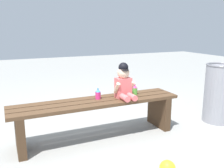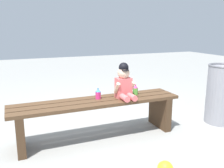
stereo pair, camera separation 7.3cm
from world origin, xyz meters
name	(u,v)px [view 1 (the left image)]	position (x,y,z in m)	size (l,w,h in m)	color
ground_plane	(98,137)	(0.00, 0.00, 0.00)	(16.00, 16.00, 0.00)	#999993
park_bench	(98,111)	(0.00, 0.00, 0.31)	(1.89, 0.39, 0.44)	#513823
child_figure	(124,83)	(0.31, -0.04, 0.62)	(0.23, 0.27, 0.40)	#E56666
sippy_cup_left	(98,94)	(0.03, 0.05, 0.50)	(0.06, 0.06, 0.12)	#E5337F
sippy_cup_right	(135,90)	(0.50, 0.05, 0.50)	(0.06, 0.06, 0.12)	#66CC4C
toy_ball	(167,168)	(0.27, -0.94, 0.07)	(0.14, 0.14, 0.14)	yellow
trash_bin	(219,93)	(1.64, -0.18, 0.39)	(0.39, 0.39, 0.77)	gray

